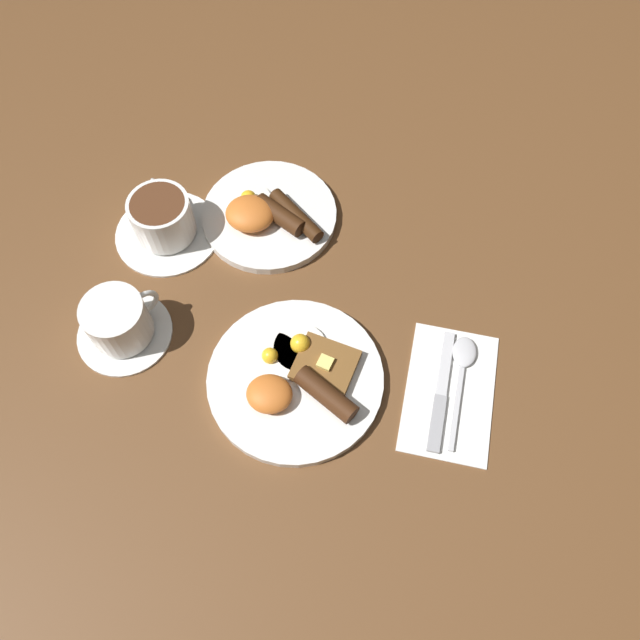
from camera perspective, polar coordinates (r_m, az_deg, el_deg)
ground_plane at (r=0.90m, az=-2.25°, el=-5.59°), size 3.00×3.00×0.00m
breakfast_plate_near at (r=0.89m, az=-2.17°, el=-5.30°), size 0.25×0.25×0.04m
breakfast_plate_far at (r=1.03m, az=-4.84°, el=9.61°), size 0.22×0.22×0.05m
teacup_near at (r=0.94m, az=-17.88°, el=-0.22°), size 0.14×0.14×0.08m
teacup_far at (r=1.03m, az=-14.13°, el=8.80°), size 0.17×0.17×0.08m
napkin at (r=0.91m, az=11.76°, el=-6.45°), size 0.14×0.21×0.01m
knife at (r=0.90m, az=10.97°, el=-6.90°), size 0.03×0.19×0.01m
spoon at (r=0.92m, az=12.92°, el=-3.86°), size 0.04×0.18×0.01m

